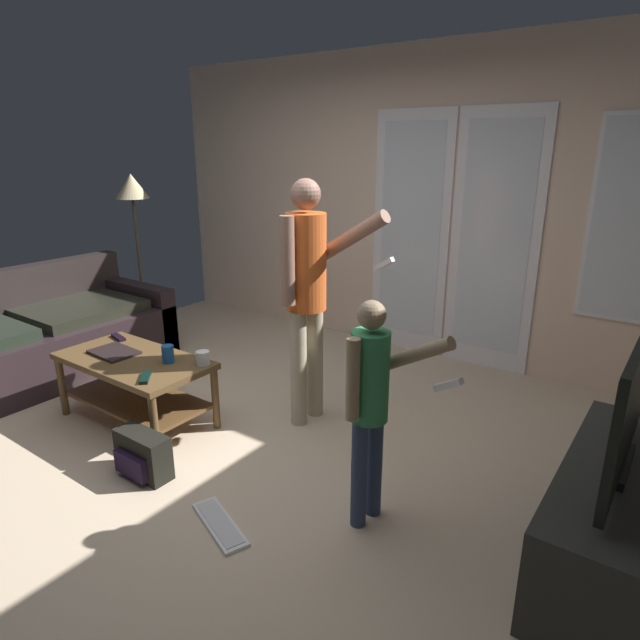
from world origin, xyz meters
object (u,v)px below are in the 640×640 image
at_px(loose_keyboard, 220,524).
at_px(person_adult, 308,282).
at_px(backpack, 142,455).
at_px(tv_stand, 610,515).
at_px(laptop_closed, 114,352).
at_px(tv_remote_black, 145,378).
at_px(person_child, 371,395).
at_px(dvd_remote_slim, 118,337).
at_px(flat_screen_tv, 631,403).
at_px(cup_by_laptop, 203,358).
at_px(leather_couch, 22,345).
at_px(coffee_table, 135,375).
at_px(cup_near_edge, 168,354).
at_px(floor_lamp, 132,196).

bearing_deg(loose_keyboard, person_adult, 104.99).
xyz_separation_m(person_adult, backpack, (-0.37, -1.11, -0.86)).
xyz_separation_m(tv_stand, laptop_closed, (-3.05, -0.45, 0.24)).
height_order(person_adult, tv_remote_black, person_adult).
height_order(person_child, tv_remote_black, person_child).
distance_m(backpack, dvd_remote_slim, 1.19).
height_order(tv_remote_black, dvd_remote_slim, same).
bearing_deg(person_adult, flat_screen_tv, -8.58).
bearing_deg(tv_stand, tv_remote_black, -166.72).
xyz_separation_m(cup_by_laptop, tv_remote_black, (-0.11, -0.37, -0.03)).
height_order(leather_couch, flat_screen_tv, flat_screen_tv).
bearing_deg(laptop_closed, person_adult, 36.18).
bearing_deg(backpack, laptop_closed, 153.68).
bearing_deg(backpack, coffee_table, 145.37).
height_order(leather_couch, dvd_remote_slim, leather_couch).
height_order(backpack, tv_remote_black, tv_remote_black).
bearing_deg(leather_couch, person_child, 2.16).
bearing_deg(cup_near_edge, person_adult, 42.15).
height_order(person_adult, backpack, person_adult).
bearing_deg(floor_lamp, person_child, -20.38).
bearing_deg(dvd_remote_slim, person_child, 9.78).
bearing_deg(cup_by_laptop, tv_remote_black, -106.60).
distance_m(floor_lamp, laptop_closed, 2.24).
bearing_deg(tv_remote_black, floor_lamp, -170.75).
distance_m(leather_couch, tv_stand, 4.26).
distance_m(tv_stand, laptop_closed, 3.09).
relative_size(person_child, laptop_closed, 3.62).
relative_size(person_adult, dvd_remote_slim, 9.68).
relative_size(laptop_closed, tv_remote_black, 1.90).
distance_m(cup_by_laptop, dvd_remote_slim, 0.88).
relative_size(person_adult, cup_by_laptop, 18.20).
bearing_deg(person_child, tv_remote_black, -172.33).
bearing_deg(laptop_closed, backpack, -23.63).
distance_m(coffee_table, dvd_remote_slim, 0.47).
distance_m(floor_lamp, tv_remote_black, 2.71).
relative_size(coffee_table, tv_stand, 0.81).
height_order(tv_stand, loose_keyboard, tv_stand).
bearing_deg(cup_near_edge, laptop_closed, -164.82).
height_order(flat_screen_tv, laptop_closed, flat_screen_tv).
distance_m(floor_lamp, dvd_remote_slim, 1.96).
xyz_separation_m(person_child, floor_lamp, (-3.55, 1.32, 0.65)).
bearing_deg(laptop_closed, cup_near_edge, 17.88).
bearing_deg(person_child, loose_keyboard, -140.08).
relative_size(loose_keyboard, dvd_remote_slim, 2.69).
height_order(person_child, backpack, person_child).
bearing_deg(person_adult, tv_remote_black, -123.48).
bearing_deg(person_child, floor_lamp, 159.62).
distance_m(cup_near_edge, tv_remote_black, 0.29).
bearing_deg(leather_couch, cup_by_laptop, 9.09).
relative_size(floor_lamp, cup_near_edge, 13.47).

